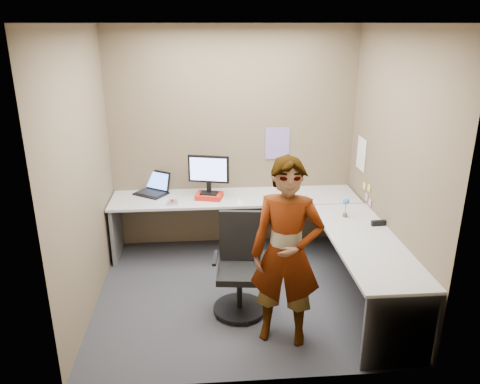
{
  "coord_description": "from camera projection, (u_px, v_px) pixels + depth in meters",
  "views": [
    {
      "loc": [
        -0.36,
        -4.29,
        2.7
      ],
      "look_at": [
        0.0,
        0.25,
        1.05
      ],
      "focal_mm": 35.0,
      "sensor_mm": 36.0,
      "label": 1
    }
  ],
  "objects": [
    {
      "name": "sticky_note_c",
      "position": [
        370.0,
        202.0,
        5.26
      ],
      "size": [
        0.01,
        0.07,
        0.07
      ],
      "primitive_type": "cube",
      "color": "pink",
      "rests_on": "wall_right"
    },
    {
      "name": "sticky_note_b",
      "position": [
        366.0,
        197.0,
        5.37
      ],
      "size": [
        0.01,
        0.07,
        0.07
      ],
      "primitive_type": "cube",
      "color": "pink",
      "rests_on": "wall_right"
    },
    {
      "name": "person",
      "position": [
        287.0,
        254.0,
        3.99
      ],
      "size": [
        0.71,
        0.56,
        1.7
      ],
      "primitive_type": "imported",
      "rotation": [
        0.0,
        0.0,
        -0.28
      ],
      "color": "#999399",
      "rests_on": "ground"
    },
    {
      "name": "laptop",
      "position": [
        154.0,
        188.0,
        5.73
      ],
      "size": [
        0.47,
        0.46,
        0.26
      ],
      "rotation": [
        0.0,
        0.0,
        -0.6
      ],
      "color": "black",
      "rests_on": "desk"
    },
    {
      "name": "wall_right",
      "position": [
        393.0,
        168.0,
        4.62
      ],
      "size": [
        0.0,
        2.7,
        2.7
      ],
      "primitive_type": "plane",
      "rotation": [
        1.57,
        0.0,
        -1.57
      ],
      "color": "brown",
      "rests_on": "ground"
    },
    {
      "name": "desk",
      "position": [
        278.0,
        226.0,
        5.16
      ],
      "size": [
        2.98,
        2.58,
        0.73
      ],
      "color": "#B2B2B2",
      "rests_on": "ground"
    },
    {
      "name": "trackball_mouse",
      "position": [
        173.0,
        202.0,
        5.38
      ],
      "size": [
        0.12,
        0.08,
        0.07
      ],
      "color": "#B7B7BC",
      "rests_on": "desk"
    },
    {
      "name": "sticky_note_a",
      "position": [
        369.0,
        188.0,
        5.27
      ],
      "size": [
        0.01,
        0.07,
        0.07
      ],
      "primitive_type": "cube",
      "color": "#F2E059",
      "rests_on": "wall_right"
    },
    {
      "name": "sticky_note_d",
      "position": [
        364.0,
        186.0,
        5.43
      ],
      "size": [
        0.01,
        0.07,
        0.07
      ],
      "primitive_type": "cube",
      "color": "#F2E059",
      "rests_on": "wall_right"
    },
    {
      "name": "paper_ream",
      "position": [
        209.0,
        196.0,
        5.57
      ],
      "size": [
        0.35,
        0.29,
        0.06
      ],
      "primitive_type": "cube",
      "rotation": [
        0.0,
        0.0,
        -0.24
      ],
      "color": "red",
      "rests_on": "desk"
    },
    {
      "name": "office_chair",
      "position": [
        240.0,
        273.0,
        4.57
      ],
      "size": [
        0.53,
        0.52,
        0.98
      ],
      "rotation": [
        0.0,
        0.0,
        -0.11
      ],
      "color": "black",
      "rests_on": "ground"
    },
    {
      "name": "ground",
      "position": [
        242.0,
        293.0,
        4.97
      ],
      "size": [
        3.0,
        3.0,
        0.0
      ],
      "primitive_type": "plane",
      "color": "#27282D",
      "rests_on": "ground"
    },
    {
      "name": "stapler",
      "position": [
        378.0,
        223.0,
        4.82
      ],
      "size": [
        0.15,
        0.05,
        0.05
      ],
      "primitive_type": "cube",
      "rotation": [
        0.0,
        0.0,
        0.07
      ],
      "color": "black",
      "rests_on": "desk"
    },
    {
      "name": "origami",
      "position": [
        240.0,
        201.0,
        5.42
      ],
      "size": [
        0.1,
        0.1,
        0.06
      ],
      "primitive_type": "cone",
      "color": "white",
      "rests_on": "desk"
    },
    {
      "name": "ceiling",
      "position": [
        242.0,
        23.0,
        4.05
      ],
      "size": [
        3.0,
        3.0,
        0.0
      ],
      "primitive_type": "plane",
      "rotation": [
        3.14,
        0.0,
        0.0
      ],
      "color": "white",
      "rests_on": "wall_back"
    },
    {
      "name": "monitor",
      "position": [
        209.0,
        171.0,
        5.48
      ],
      "size": [
        0.48,
        0.19,
        0.46
      ],
      "rotation": [
        0.0,
        0.0,
        -0.24
      ],
      "color": "black",
      "rests_on": "paper_ream"
    },
    {
      "name": "wall_left",
      "position": [
        83.0,
        175.0,
        4.4
      ],
      "size": [
        0.0,
        2.7,
        2.7
      ],
      "primitive_type": "plane",
      "rotation": [
        1.57,
        0.0,
        1.57
      ],
      "color": "brown",
      "rests_on": "ground"
    },
    {
      "name": "flower",
      "position": [
        346.0,
        204.0,
        5.0
      ],
      "size": [
        0.07,
        0.07,
        0.22
      ],
      "color": "brown",
      "rests_on": "desk"
    },
    {
      "name": "calendar_white",
      "position": [
        361.0,
        154.0,
        5.5
      ],
      "size": [
        0.01,
        0.28,
        0.38
      ],
      "primitive_type": "cube",
      "color": "white",
      "rests_on": "wall_right"
    },
    {
      "name": "wall_back",
      "position": [
        233.0,
        140.0,
        5.73
      ],
      "size": [
        3.0,
        0.0,
        3.0
      ],
      "primitive_type": "plane",
      "rotation": [
        1.57,
        0.0,
        0.0
      ],
      "color": "brown",
      "rests_on": "ground"
    },
    {
      "name": "calendar_purple",
      "position": [
        277.0,
        143.0,
        5.78
      ],
      "size": [
        0.3,
        0.01,
        0.4
      ],
      "primitive_type": "cube",
      "color": "#846BB7",
      "rests_on": "wall_back"
    }
  ]
}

